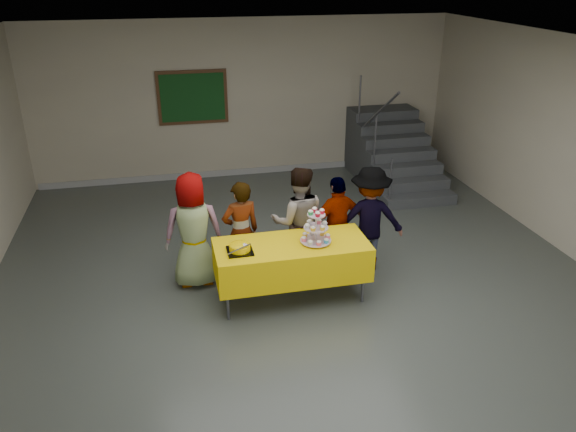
# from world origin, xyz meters

# --- Properties ---
(room_shell) EXTENTS (10.00, 10.04, 3.02)m
(room_shell) POSITION_xyz_m (0.00, 0.02, 2.13)
(room_shell) COLOR #4C514C
(room_shell) RESTS_ON ground
(bake_table) EXTENTS (1.88, 0.78, 0.77)m
(bake_table) POSITION_xyz_m (-0.18, 0.31, 0.56)
(bake_table) COLOR #595960
(bake_table) RESTS_ON ground
(cupcake_stand) EXTENTS (0.38, 0.38, 0.44)m
(cupcake_stand) POSITION_xyz_m (0.11, 0.28, 0.94)
(cupcake_stand) COLOR silver
(cupcake_stand) RESTS_ON bake_table
(bear_cake) EXTENTS (0.32, 0.36, 0.12)m
(bear_cake) POSITION_xyz_m (-0.82, 0.25, 0.83)
(bear_cake) COLOR black
(bear_cake) RESTS_ON bake_table
(schoolchild_a) EXTENTS (0.75, 0.49, 1.53)m
(schoolchild_a) POSITION_xyz_m (-1.32, 0.95, 0.77)
(schoolchild_a) COLOR slate
(schoolchild_a) RESTS_ON ground
(schoolchild_b) EXTENTS (0.57, 0.43, 1.39)m
(schoolchild_b) POSITION_xyz_m (-0.71, 0.93, 0.69)
(schoolchild_b) COLOR slate
(schoolchild_b) RESTS_ON ground
(schoolchild_c) EXTENTS (0.81, 0.67, 1.52)m
(schoolchild_c) POSITION_xyz_m (0.06, 0.94, 0.76)
(schoolchild_c) COLOR slate
(schoolchild_c) RESTS_ON ground
(schoolchild_d) EXTENTS (0.85, 0.49, 1.36)m
(schoolchild_d) POSITION_xyz_m (0.59, 0.89, 0.68)
(schoolchild_d) COLOR slate
(schoolchild_d) RESTS_ON ground
(schoolchild_e) EXTENTS (1.04, 0.74, 1.46)m
(schoolchild_e) POSITION_xyz_m (1.03, 0.87, 0.73)
(schoolchild_e) COLOR slate
(schoolchild_e) RESTS_ON ground
(staircase) EXTENTS (1.30, 2.40, 2.04)m
(staircase) POSITION_xyz_m (2.70, 4.13, 0.49)
(staircase) COLOR #424447
(staircase) RESTS_ON ground
(noticeboard) EXTENTS (1.30, 0.05, 1.00)m
(noticeboard) POSITION_xyz_m (-0.99, 4.96, 1.60)
(noticeboard) COLOR #472B16
(noticeboard) RESTS_ON ground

